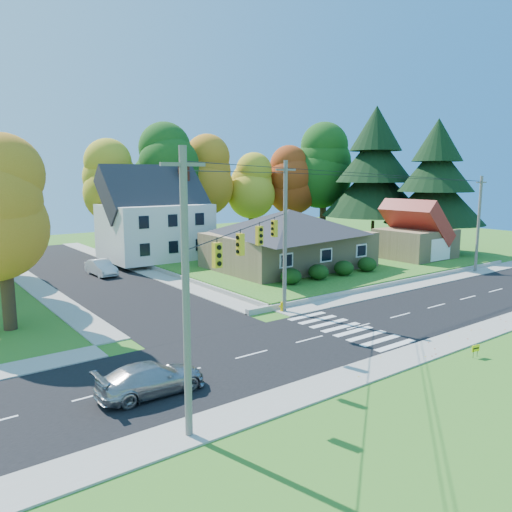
{
  "coord_description": "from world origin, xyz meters",
  "views": [
    {
      "loc": [
        -22.3,
        -19.64,
        9.06
      ],
      "look_at": [
        -1.79,
        8.0,
        3.47
      ],
      "focal_mm": 35.0,
      "sensor_mm": 36.0,
      "label": 1
    }
  ],
  "objects_px": {
    "fire_hydrant": "(282,307)",
    "silver_sedan": "(151,379)",
    "ranch_house": "(289,237)",
    "white_car": "(101,268)"
  },
  "relations": [
    {
      "from": "silver_sedan",
      "to": "white_car",
      "type": "distance_m",
      "value": 26.79
    },
    {
      "from": "ranch_house",
      "to": "silver_sedan",
      "type": "height_order",
      "value": "ranch_house"
    },
    {
      "from": "ranch_house",
      "to": "fire_hydrant",
      "type": "height_order",
      "value": "ranch_house"
    },
    {
      "from": "ranch_house",
      "to": "white_car",
      "type": "height_order",
      "value": "ranch_house"
    },
    {
      "from": "fire_hydrant",
      "to": "ranch_house",
      "type": "bearing_deg",
      "value": 48.06
    },
    {
      "from": "ranch_house",
      "to": "white_car",
      "type": "distance_m",
      "value": 17.51
    },
    {
      "from": "white_car",
      "to": "fire_hydrant",
      "type": "distance_m",
      "value": 20.05
    },
    {
      "from": "ranch_house",
      "to": "silver_sedan",
      "type": "relative_size",
      "value": 3.18
    },
    {
      "from": "fire_hydrant",
      "to": "silver_sedan",
      "type": "bearing_deg",
      "value": -152.31
    },
    {
      "from": "silver_sedan",
      "to": "fire_hydrant",
      "type": "height_order",
      "value": "silver_sedan"
    }
  ]
}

